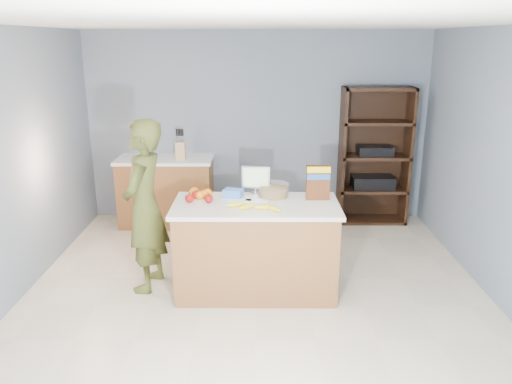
{
  "coord_description": "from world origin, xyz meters",
  "views": [
    {
      "loc": [
        0.03,
        -4.13,
        2.37
      ],
      "look_at": [
        0.0,
        0.35,
        1.0
      ],
      "focal_mm": 35.0,
      "sensor_mm": 36.0,
      "label": 1
    }
  ],
  "objects_px": {
    "counter_peninsula": "(256,251)",
    "person": "(145,207)",
    "shelving_unit": "(373,158)",
    "tv": "(256,178)",
    "cereal_box": "(318,180)"
  },
  "relations": [
    {
      "from": "counter_peninsula",
      "to": "tv",
      "type": "bearing_deg",
      "value": 90.53
    },
    {
      "from": "tv",
      "to": "cereal_box",
      "type": "bearing_deg",
      "value": -16.18
    },
    {
      "from": "person",
      "to": "cereal_box",
      "type": "distance_m",
      "value": 1.68
    },
    {
      "from": "person",
      "to": "cereal_box",
      "type": "relative_size",
      "value": 5.07
    },
    {
      "from": "tv",
      "to": "cereal_box",
      "type": "height_order",
      "value": "cereal_box"
    },
    {
      "from": "tv",
      "to": "counter_peninsula",
      "type": "bearing_deg",
      "value": -89.47
    },
    {
      "from": "person",
      "to": "shelving_unit",
      "type": "bearing_deg",
      "value": 134.87
    },
    {
      "from": "counter_peninsula",
      "to": "person",
      "type": "height_order",
      "value": "person"
    },
    {
      "from": "person",
      "to": "cereal_box",
      "type": "bearing_deg",
      "value": 99.93
    },
    {
      "from": "shelving_unit",
      "to": "person",
      "type": "distance_m",
      "value": 3.27
    },
    {
      "from": "shelving_unit",
      "to": "counter_peninsula",
      "type": "bearing_deg",
      "value": -127.11
    },
    {
      "from": "cereal_box",
      "to": "person",
      "type": "bearing_deg",
      "value": -178.13
    },
    {
      "from": "tv",
      "to": "cereal_box",
      "type": "xyz_separation_m",
      "value": [
        0.59,
        -0.17,
        0.03
      ]
    },
    {
      "from": "counter_peninsula",
      "to": "cereal_box",
      "type": "distance_m",
      "value": 0.91
    },
    {
      "from": "counter_peninsula",
      "to": "person",
      "type": "distance_m",
      "value": 1.15
    }
  ]
}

